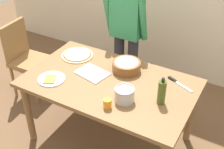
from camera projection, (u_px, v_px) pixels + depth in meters
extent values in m
plane|color=brown|center=(110.00, 138.00, 3.23)|extent=(8.00, 8.00, 0.00)
cube|color=brown|center=(109.00, 83.00, 2.81)|extent=(1.60, 0.96, 0.04)
cylinder|color=brown|center=(29.00, 113.00, 3.03)|extent=(0.07, 0.07, 0.72)
cylinder|color=brown|center=(74.00, 74.00, 3.61)|extent=(0.07, 0.07, 0.72)
cylinder|color=brown|center=(191.00, 114.00, 3.03)|extent=(0.07, 0.07, 0.72)
cylinder|color=#2D2D38|center=(119.00, 65.00, 3.66)|extent=(0.12, 0.12, 0.85)
cylinder|color=#2D2D38|center=(132.00, 69.00, 3.59)|extent=(0.12, 0.12, 0.85)
cube|color=#338C59|center=(127.00, 13.00, 3.23)|extent=(0.34, 0.20, 0.55)
cylinder|color=#338C59|center=(108.00, 11.00, 3.28)|extent=(0.07, 0.21, 0.55)
cylinder|color=#338C59|center=(143.00, 18.00, 3.11)|extent=(0.07, 0.21, 0.55)
cube|color=olive|center=(30.00, 61.00, 3.64)|extent=(0.42, 0.42, 0.05)
cube|color=olive|center=(15.00, 40.00, 3.56)|extent=(0.06, 0.38, 0.45)
cylinder|color=olive|center=(36.00, 89.00, 3.59)|extent=(0.04, 0.04, 0.45)
cylinder|color=olive|center=(52.00, 75.00, 3.84)|extent=(0.04, 0.04, 0.45)
cylinder|color=olive|center=(14.00, 82.00, 3.72)|extent=(0.04, 0.04, 0.45)
cylinder|color=olive|center=(31.00, 68.00, 3.97)|extent=(0.04, 0.04, 0.45)
cylinder|color=beige|center=(77.00, 55.00, 3.19)|extent=(0.34, 0.34, 0.01)
cylinder|color=#B22D1E|center=(77.00, 55.00, 3.18)|extent=(0.30, 0.30, 0.00)
cylinder|color=beige|center=(77.00, 54.00, 3.18)|extent=(0.28, 0.28, 0.00)
cylinder|color=white|center=(52.00, 79.00, 2.83)|extent=(0.26, 0.26, 0.01)
cube|color=#CC8438|center=(50.00, 79.00, 2.81)|extent=(0.15, 0.17, 0.01)
cylinder|color=brown|center=(126.00, 66.00, 2.93)|extent=(0.28, 0.28, 0.10)
ellipsoid|color=beige|center=(127.00, 63.00, 2.91)|extent=(0.25, 0.25, 0.05)
cylinder|color=#47561E|center=(162.00, 92.00, 2.49)|extent=(0.07, 0.07, 0.22)
cylinder|color=black|center=(163.00, 80.00, 2.41)|extent=(0.03, 0.03, 0.04)
cylinder|color=#B7B7BC|center=(124.00, 95.00, 2.54)|extent=(0.17, 0.17, 0.12)
torus|color=#A5A5AD|center=(125.00, 89.00, 2.50)|extent=(0.17, 0.17, 0.01)
cylinder|color=orange|center=(107.00, 103.00, 2.47)|extent=(0.07, 0.07, 0.08)
cube|color=white|center=(92.00, 73.00, 2.91)|extent=(0.34, 0.28, 0.01)
cube|color=silver|center=(183.00, 86.00, 2.73)|extent=(0.21, 0.11, 0.01)
cube|color=black|center=(172.00, 79.00, 2.82)|extent=(0.09, 0.06, 0.02)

